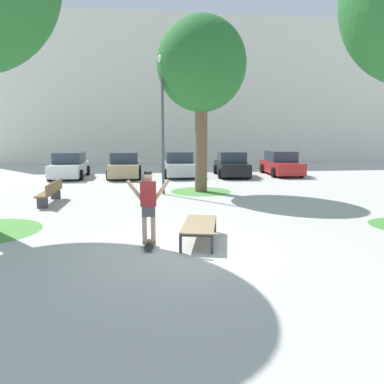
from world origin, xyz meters
The scene contains 14 objects.
ground_plane centered at (0.00, 0.00, 0.00)m, with size 120.00×120.00×0.00m, color #B7B5AD.
building_facade centered at (3.61, 26.25, 6.26)m, with size 36.45×4.00×12.53m, color silver.
skate_box centered at (0.43, 0.29, 0.41)m, with size 1.16×2.02×0.46m.
skateboard centered at (-0.80, -0.06, 0.08)m, with size 0.23×0.81×0.09m.
skater centered at (-0.80, -0.06, 1.07)m, with size 1.00×0.29×1.69m.
tree_mid_back centered at (1.63, 8.11, 5.51)m, with size 3.88×3.88×7.61m.
grass_patch_mid_back centered at (1.63, 8.11, 0.00)m, with size 2.74×2.74×0.01m, color #519342.
car_white centered at (-5.34, 14.25, 0.69)m, with size 1.93×4.20×1.50m.
car_tan centered at (-2.10, 14.05, 0.69)m, with size 1.94×4.21×1.50m.
car_silver centered at (1.14, 14.22, 0.69)m, with size 1.96×4.22×1.50m.
car_black centered at (4.38, 13.94, 0.69)m, with size 2.17×4.32×1.50m.
car_red centered at (7.62, 14.15, 0.69)m, with size 2.06×4.27×1.50m.
park_bench centered at (-4.44, 5.95, 0.45)m, with size 0.45×2.40×0.83m.
light_post centered at (-0.11, 7.54, 3.83)m, with size 0.36×0.36×5.83m.
Camera 1 is at (-0.84, -8.51, 2.66)m, focal length 34.95 mm.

